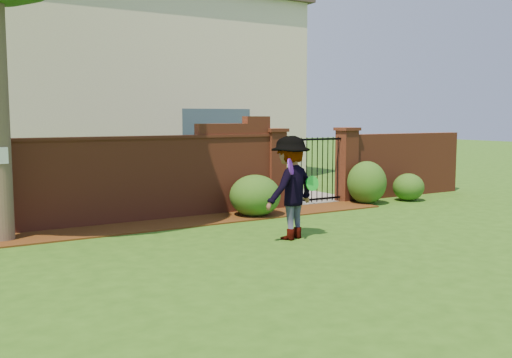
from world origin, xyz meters
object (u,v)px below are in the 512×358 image
man (292,188)px  frisbee_green (312,183)px  frisbee_purple (291,167)px  car (237,169)px

man → frisbee_green: bearing=143.5°
man → frisbee_purple: (-0.26, -0.33, 0.41)m
frisbee_purple → frisbee_green: bearing=19.2°
car → man: size_ratio=2.18×
man → frisbee_green: size_ratio=6.76×
man → frisbee_green: 0.38m
car → man: bearing=-112.6°
car → frisbee_green: car is taller
frisbee_purple → man: bearing=51.6°
car → frisbee_green: size_ratio=14.77×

